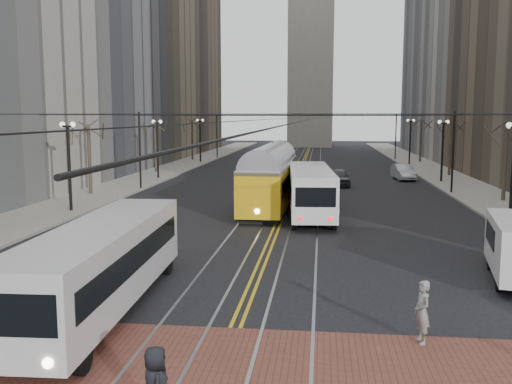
% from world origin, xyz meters
% --- Properties ---
extents(ground, '(260.00, 260.00, 0.00)m').
position_xyz_m(ground, '(0.00, 0.00, 0.00)').
color(ground, black).
rests_on(ground, ground).
extents(sidewalk_left, '(5.00, 140.00, 0.15)m').
position_xyz_m(sidewalk_left, '(-15.00, 45.00, 0.07)').
color(sidewalk_left, gray).
rests_on(sidewalk_left, ground).
extents(sidewalk_right, '(5.00, 140.00, 0.15)m').
position_xyz_m(sidewalk_right, '(15.00, 45.00, 0.07)').
color(sidewalk_right, gray).
rests_on(sidewalk_right, ground).
extents(crosswalk_band, '(25.00, 6.00, 0.01)m').
position_xyz_m(crosswalk_band, '(0.00, -4.00, 0.01)').
color(crosswalk_band, brown).
rests_on(crosswalk_band, ground).
extents(streetcar_rails, '(4.80, 130.00, 0.02)m').
position_xyz_m(streetcar_rails, '(0.00, 45.00, 0.00)').
color(streetcar_rails, gray).
rests_on(streetcar_rails, ground).
extents(centre_lines, '(0.42, 130.00, 0.01)m').
position_xyz_m(centre_lines, '(0.00, 45.00, 0.01)').
color(centre_lines, gold).
rests_on(centre_lines, ground).
extents(building_left_mid, '(16.00, 20.00, 34.00)m').
position_xyz_m(building_left_mid, '(-25.50, 46.00, 17.00)').
color(building_left_mid, slate).
rests_on(building_left_mid, ground).
extents(building_left_far, '(16.00, 20.00, 40.00)m').
position_xyz_m(building_left_far, '(-25.50, 86.00, 20.00)').
color(building_left_far, brown).
rests_on(building_left_far, ground).
extents(building_right_far, '(16.00, 20.00, 40.00)m').
position_xyz_m(building_right_far, '(25.50, 86.00, 20.00)').
color(building_right_far, slate).
rests_on(building_right_far, ground).
extents(lamp_posts, '(27.60, 57.20, 5.60)m').
position_xyz_m(lamp_posts, '(-0.00, 28.75, 2.80)').
color(lamp_posts, black).
rests_on(lamp_posts, ground).
extents(street_trees, '(31.68, 53.28, 5.60)m').
position_xyz_m(street_trees, '(0.00, 35.25, 2.80)').
color(street_trees, '#382D23').
rests_on(street_trees, ground).
extents(trolley_wires, '(25.96, 120.00, 6.60)m').
position_xyz_m(trolley_wires, '(0.00, 34.83, 3.77)').
color(trolley_wires, black).
rests_on(trolley_wires, ground).
extents(transit_bus, '(2.76, 11.39, 2.83)m').
position_xyz_m(transit_bus, '(-4.43, 0.00, 1.41)').
color(transit_bus, '#BDBDBD').
rests_on(transit_bus, ground).
extents(streetcar, '(2.89, 14.25, 3.35)m').
position_xyz_m(streetcar, '(-0.99, 21.66, 1.67)').
color(streetcar, gold).
rests_on(streetcar, ground).
extents(rear_bus, '(3.26, 11.62, 2.99)m').
position_xyz_m(rear_bus, '(1.80, 18.55, 1.50)').
color(rear_bus, silver).
rests_on(rear_bus, ground).
extents(sedan_grey, '(2.15, 4.61, 1.53)m').
position_xyz_m(sedan_grey, '(4.00, 34.60, 0.76)').
color(sedan_grey, '#3A3C41').
rests_on(sedan_grey, ground).
extents(sedan_silver, '(2.09, 4.76, 1.52)m').
position_xyz_m(sedan_silver, '(10.50, 40.26, 0.76)').
color(sedan_silver, '#B6B9BE').
rests_on(sedan_silver, ground).
extents(pedestrian_b, '(0.56, 0.73, 1.77)m').
position_xyz_m(pedestrian_b, '(5.28, -1.50, 0.89)').
color(pedestrian_b, gray).
rests_on(pedestrian_b, crosswalk_band).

